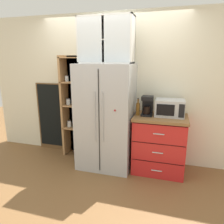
{
  "coord_description": "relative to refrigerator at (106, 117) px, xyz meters",
  "views": [
    {
      "loc": [
        1.01,
        -3.16,
        1.79
      ],
      "look_at": [
        0.1,
        -0.0,
        0.95
      ],
      "focal_mm": 33.3,
      "sensor_mm": 36.0,
      "label": 1
    }
  ],
  "objects": [
    {
      "name": "mug_red",
      "position": [
        0.88,
        0.0,
        0.11
      ],
      "size": [
        0.12,
        0.08,
        0.09
      ],
      "color": "red",
      "rests_on": "counter_cabinet"
    },
    {
      "name": "microwave",
      "position": [
        1.0,
        0.1,
        0.19
      ],
      "size": [
        0.44,
        0.33,
        0.26
      ],
      "color": "#B7BABF",
      "rests_on": "counter_cabinet"
    },
    {
      "name": "ground_plane",
      "position": [
        -0.0,
        0.0,
        -0.86
      ],
      "size": [
        10.57,
        10.57,
        0.0
      ],
      "primitive_type": "plane",
      "color": "brown"
    },
    {
      "name": "refrigerator",
      "position": [
        0.0,
        0.0,
        0.0
      ],
      "size": [
        0.88,
        0.73,
        1.72
      ],
      "color": "#B7BABF",
      "rests_on": "ground"
    },
    {
      "name": "counter_cabinet",
      "position": [
        0.88,
        0.05,
        -0.4
      ],
      "size": [
        0.83,
        0.63,
        0.92
      ],
      "color": "red",
      "rests_on": "ground"
    },
    {
      "name": "bottle_amber",
      "position": [
        0.52,
        0.01,
        0.18
      ],
      "size": [
        0.06,
        0.06,
        0.27
      ],
      "color": "brown",
      "rests_on": "counter_cabinet"
    },
    {
      "name": "wall_back_cream",
      "position": [
        -0.0,
        0.4,
        0.41
      ],
      "size": [
        4.89,
        0.1,
        2.55
      ],
      "primitive_type": "cube",
      "color": "silver",
      "rests_on": "ground"
    },
    {
      "name": "chalkboard_menu",
      "position": [
        -1.24,
        0.33,
        -0.19
      ],
      "size": [
        0.6,
        0.04,
        1.34
      ],
      "color": "brown",
      "rests_on": "ground"
    },
    {
      "name": "pantry_shelf_column",
      "position": [
        -0.69,
        0.28,
        0.09
      ],
      "size": [
        0.46,
        0.31,
        1.85
      ],
      "color": "brown",
      "rests_on": "ground"
    },
    {
      "name": "mug_sage",
      "position": [
        0.88,
        0.09,
        0.11
      ],
      "size": [
        0.11,
        0.07,
        0.09
      ],
      "color": "#8CA37F",
      "rests_on": "counter_cabinet"
    },
    {
      "name": "coffee_maker",
      "position": [
        0.66,
        0.06,
        0.22
      ],
      "size": [
        0.17,
        0.2,
        0.31
      ],
      "color": "black",
      "rests_on": "counter_cabinet"
    },
    {
      "name": "upper_cabinet",
      "position": [
        -0.0,
        0.05,
        1.2
      ],
      "size": [
        0.85,
        0.32,
        0.69
      ],
      "color": "silver",
      "rests_on": "refrigerator"
    }
  ]
}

